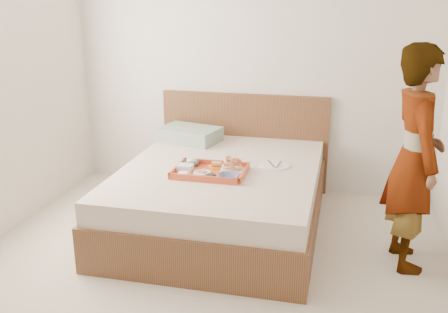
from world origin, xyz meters
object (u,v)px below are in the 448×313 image
bed (221,197)px  person (415,159)px  dinner_plate (275,165)px  tray (210,171)px

bed → person: person is taller
bed → dinner_plate: dinner_plate is taller
person → tray: bearing=76.6°
dinner_plate → tray: bearing=-146.7°
tray → dinner_plate: 0.56m
tray → person: bearing=-3.1°
tray → bed: bearing=78.7°
bed → dinner_plate: bearing=14.8°
dinner_plate → bed: bearing=-165.2°
dinner_plate → person: 1.11m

